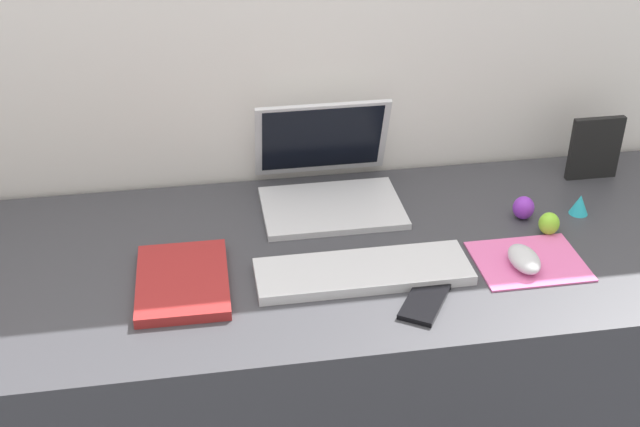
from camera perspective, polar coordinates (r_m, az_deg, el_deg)
The scene contains 12 objects.
back_wall at distance 1.91m, azimuth -2.81°, elevation 4.84°, with size 3.05×0.05×1.62m, color silver.
desk at distance 1.86m, azimuth -1.09°, elevation -12.37°, with size 1.85×0.64×0.74m, color #38383D.
laptop at distance 1.80m, azimuth 0.51°, elevation 2.63°, with size 0.30×0.28×0.20m.
keyboard at distance 1.56m, azimuth 3.02°, elevation -4.06°, with size 0.41×0.13×0.02m, color silver.
mousepad at distance 1.65m, azimuth 14.33°, elevation -3.25°, with size 0.21×0.17×0.00m, color pink.
mouse at distance 1.62m, azimuth 14.04°, elevation -3.09°, with size 0.06×0.10×0.03m, color silver.
cell_phone at distance 1.50m, azimuth 7.31°, elevation -6.10°, with size 0.06×0.13×0.01m, color black.
notebook_pad at distance 1.56m, azimuth -9.55°, elevation -4.68°, with size 0.17×0.24×0.02m, color maroon.
picture_frame at distance 1.98m, azimuth 18.61°, elevation 4.34°, with size 0.12×0.02×0.15m, color black.
toy_figurine_lime at distance 1.75m, azimuth 15.67°, elevation -0.67°, with size 0.04×0.04×0.05m, color #8CDB33.
toy_figurine_purple at distance 1.79m, azimuth 13.99°, elevation 0.39°, with size 0.05×0.05×0.05m, color purple.
toy_figurine_cyan at distance 1.84m, azimuth 17.64°, elevation 0.61°, with size 0.04×0.04×0.04m, color #28B7CC.
Camera 1 is at (-0.19, -1.35, 1.64)m, focal length 45.92 mm.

